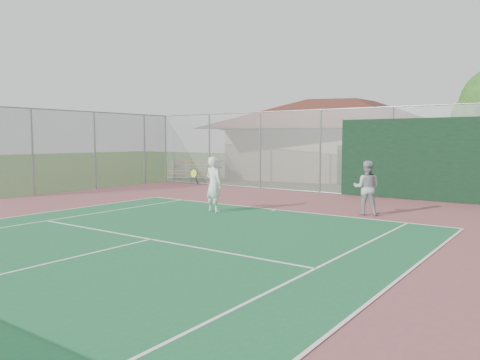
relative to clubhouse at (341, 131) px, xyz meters
The scene contains 6 objects.
back_fence 9.51m from the clubhouse, 54.37° to the right, with size 20.08×0.11×3.53m.
side_fence_left 13.87m from the clubhouse, 118.48° to the right, with size 0.08×9.00×3.50m.
clubhouse is the anchor object (origin of this frame).
bleachers 8.68m from the clubhouse, 139.14° to the right, with size 3.45×2.63×1.09m.
player_white_front 14.55m from the clubhouse, 82.00° to the right, with size 1.06×0.60×1.72m.
player_grey_back 13.63m from the clubhouse, 63.24° to the right, with size 0.92×0.81×1.61m.
Camera 1 is at (7.71, -0.86, 2.27)m, focal length 35.00 mm.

